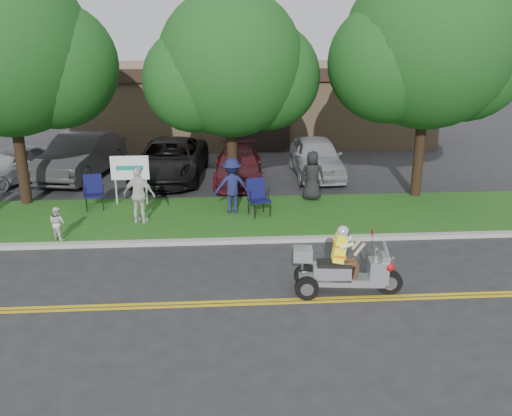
{
  "coord_description": "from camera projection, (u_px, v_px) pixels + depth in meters",
  "views": [
    {
      "loc": [
        0.06,
        -11.06,
        5.6
      ],
      "look_at": [
        0.97,
        2.0,
        1.35
      ],
      "focal_mm": 38.0,
      "sensor_mm": 36.0,
      "label": 1
    }
  ],
  "objects": [
    {
      "name": "trike_scooter",
      "position": [
        342.0,
        270.0,
        12.06
      ],
      "size": [
        2.47,
        0.86,
        1.61
      ],
      "rotation": [
        0.0,
        0.0,
        -0.11
      ],
      "color": "black",
      "rests_on": "ground"
    },
    {
      "name": "spectator_adult_right",
      "position": [
        139.0,
        195.0,
        16.23
      ],
      "size": [
        1.09,
        0.7,
        1.72
      ],
      "primitive_type": "imported",
      "rotation": [
        0.0,
        0.0,
        2.84
      ],
      "color": "silver",
      "rests_on": "grass_verge"
    },
    {
      "name": "lawn_chair_b",
      "position": [
        257.0,
        195.0,
        17.0
      ],
      "size": [
        0.79,
        0.8,
        1.15
      ],
      "rotation": [
        0.0,
        0.0,
        0.36
      ],
      "color": "black",
      "rests_on": "grass_verge"
    },
    {
      "name": "parked_car_right",
      "position": [
        238.0,
        166.0,
        21.15
      ],
      "size": [
        2.07,
        4.59,
        1.31
      ],
      "primitive_type": "imported",
      "rotation": [
        0.0,
        0.0,
        -0.05
      ],
      "color": "#50121B",
      "rests_on": "ground"
    },
    {
      "name": "child_right",
      "position": [
        58.0,
        223.0,
        14.98
      ],
      "size": [
        0.58,
        0.55,
        0.95
      ],
      "primitive_type": "imported",
      "rotation": [
        0.0,
        0.0,
        2.57
      ],
      "color": "silver",
      "rests_on": "grass_verge"
    },
    {
      "name": "grass_verge",
      "position": [
        219.0,
        217.0,
        17.14
      ],
      "size": [
        60.0,
        4.0,
        0.1
      ],
      "primitive_type": "cube",
      "color": "#285015",
      "rests_on": "ground"
    },
    {
      "name": "spectator_chair_a",
      "position": [
        232.0,
        186.0,
        17.15
      ],
      "size": [
        1.19,
        0.75,
        1.76
      ],
      "primitive_type": "imported",
      "rotation": [
        0.0,
        0.0,
        3.22
      ],
      "color": "#1A1D49",
      "rests_on": "grass_verge"
    },
    {
      "name": "business_sign",
      "position": [
        130.0,
        171.0,
        17.91
      ],
      "size": [
        1.25,
        0.06,
        1.75
      ],
      "color": "silver",
      "rests_on": "ground"
    },
    {
      "name": "commercial_building",
      "position": [
        253.0,
        101.0,
        29.74
      ],
      "size": [
        18.0,
        8.2,
        4.0
      ],
      "color": "#9E7F5B",
      "rests_on": "ground"
    },
    {
      "name": "spectator_chair_b",
      "position": [
        312.0,
        176.0,
        18.48
      ],
      "size": [
        0.92,
        0.7,
        1.69
      ],
      "primitive_type": "imported",
      "rotation": [
        0.0,
        0.0,
        2.93
      ],
      "color": "black",
      "rests_on": "grass_verge"
    },
    {
      "name": "parked_car_mid",
      "position": [
        170.0,
        160.0,
        21.56
      ],
      "size": [
        3.09,
        5.85,
        1.57
      ],
      "primitive_type": "imported",
      "rotation": [
        0.0,
        0.0,
        -0.09
      ],
      "color": "black",
      "rests_on": "ground"
    },
    {
      "name": "parked_car_left",
      "position": [
        81.0,
        156.0,
        21.77
      ],
      "size": [
        2.84,
        5.55,
        1.74
      ],
      "primitive_type": "imported",
      "rotation": [
        0.0,
        0.0,
        -0.2
      ],
      "color": "#2F2E31",
      "rests_on": "ground"
    },
    {
      "name": "lawn_chair_a",
      "position": [
        93.0,
        190.0,
        17.63
      ],
      "size": [
        0.7,
        0.72,
        1.11
      ],
      "rotation": [
        0.0,
        0.0,
        0.22
      ],
      "color": "black",
      "rests_on": "grass_verge"
    },
    {
      "name": "centerline_far",
      "position": [
        220.0,
        302.0,
        11.82
      ],
      "size": [
        60.0,
        0.1,
        0.01
      ],
      "primitive_type": "cube",
      "color": "gold",
      "rests_on": "ground"
    },
    {
      "name": "parked_car_far_left",
      "position": [
        12.0,
        164.0,
        21.09
      ],
      "size": [
        3.29,
        4.5,
        1.42
      ],
      "primitive_type": "imported",
      "rotation": [
        0.0,
        0.0,
        -0.44
      ],
      "color": "#9C9EA3",
      "rests_on": "ground"
    },
    {
      "name": "tree_right",
      "position": [
        430.0,
        51.0,
        17.81
      ],
      "size": [
        6.86,
        5.6,
        8.07
      ],
      "color": "#332114",
      "rests_on": "ground"
    },
    {
      "name": "ground",
      "position": [
        219.0,
        293.0,
        12.22
      ],
      "size": [
        120.0,
        120.0,
        0.0
      ],
      "primitive_type": "plane",
      "color": "#28282B",
      "rests_on": "ground"
    },
    {
      "name": "parked_car_far_right",
      "position": [
        316.0,
        157.0,
        22.0
      ],
      "size": [
        1.92,
        4.67,
        1.58
      ],
      "primitive_type": "imported",
      "rotation": [
        0.0,
        0.0,
        -0.01
      ],
      "color": "#999A9F",
      "rests_on": "ground"
    },
    {
      "name": "tree_mid",
      "position": [
        232.0,
        70.0,
        17.75
      ],
      "size": [
        5.88,
        4.8,
        7.05
      ],
      "color": "#332114",
      "rests_on": "ground"
    },
    {
      "name": "centerline_near",
      "position": [
        220.0,
        305.0,
        11.67
      ],
      "size": [
        60.0,
        0.1,
        0.01
      ],
      "primitive_type": "cube",
      "color": "gold",
      "rests_on": "ground"
    },
    {
      "name": "curb",
      "position": [
        219.0,
        241.0,
        15.1
      ],
      "size": [
        60.0,
        0.25,
        0.12
      ],
      "primitive_type": "cube",
      "color": "#A8A89E",
      "rests_on": "ground"
    },
    {
      "name": "tree_left",
      "position": [
        10.0,
        58.0,
        16.98
      ],
      "size": [
        6.62,
        5.4,
        7.78
      ],
      "color": "#332114",
      "rests_on": "ground"
    }
  ]
}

